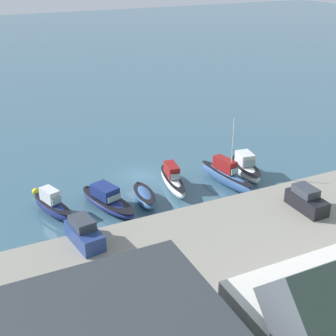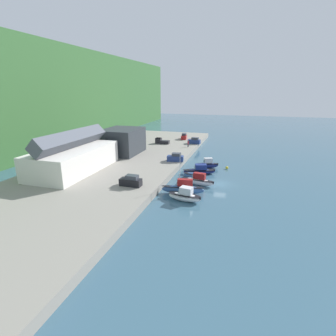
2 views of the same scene
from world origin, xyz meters
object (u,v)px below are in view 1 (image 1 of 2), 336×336
at_px(moored_boat_3, 144,196).
at_px(parked_car_3, 84,233).
at_px(moored_boat_0, 245,168).
at_px(mooring_buoy_0, 36,191).
at_px(moored_boat_2, 172,180).
at_px(moored_boat_1, 226,176).
at_px(moored_boat_4, 107,201).
at_px(parked_car_0, 306,200).
at_px(moored_boat_5, 52,206).

height_order(moored_boat_3, parked_car_3, parked_car_3).
xyz_separation_m(moored_boat_0, mooring_buoy_0, (22.38, -5.68, -0.63)).
bearing_deg(mooring_buoy_0, moored_boat_2, 160.04).
relative_size(moored_boat_1, moored_boat_3, 1.65).
bearing_deg(moored_boat_2, mooring_buoy_0, -10.97).
distance_m(moored_boat_1, moored_boat_3, 9.58).
relative_size(moored_boat_1, moored_boat_4, 1.05).
bearing_deg(parked_car_0, mooring_buoy_0, -37.19).
relative_size(moored_boat_0, parked_car_3, 1.48).
bearing_deg(moored_boat_1, parked_car_3, 10.62).
relative_size(moored_boat_3, mooring_buoy_0, 7.23).
xyz_separation_m(moored_boat_1, parked_car_0, (-2.41, 9.80, 1.27)).
bearing_deg(moored_boat_0, moored_boat_3, 12.95).
distance_m(moored_boat_2, mooring_buoy_0, 14.44).
height_order(moored_boat_5, mooring_buoy_0, moored_boat_5).
relative_size(moored_boat_1, mooring_buoy_0, 11.91).
bearing_deg(moored_boat_4, mooring_buoy_0, -63.61).
height_order(parked_car_3, mooring_buoy_0, parked_car_3).
xyz_separation_m(moored_boat_1, moored_boat_5, (18.48, -1.87, -0.13)).
bearing_deg(parked_car_0, moored_boat_2, -55.12).
relative_size(moored_boat_2, moored_boat_5, 1.21).
height_order(parked_car_0, parked_car_3, same).
bearing_deg(parked_car_3, moored_boat_2, -153.97).
xyz_separation_m(moored_boat_1, moored_boat_2, (5.61, -1.87, -0.14)).
xyz_separation_m(moored_boat_1, moored_boat_4, (13.30, -0.81, -0.28)).
relative_size(moored_boat_5, parked_car_3, 1.37).
bearing_deg(moored_boat_5, moored_boat_0, 158.28).
bearing_deg(moored_boat_4, parked_car_0, 127.86).
bearing_deg(moored_boat_2, moored_boat_0, -175.94).
height_order(moored_boat_2, parked_car_3, parked_car_3).
xyz_separation_m(moored_boat_2, mooring_buoy_0, (13.56, -4.92, -0.63)).
relative_size(moored_boat_0, moored_boat_3, 1.26).
bearing_deg(parked_car_3, moored_boat_4, -129.50).
bearing_deg(parked_car_0, moored_boat_5, -28.83).
bearing_deg(parked_car_3, moored_boat_5, -92.15).
relative_size(moored_boat_2, moored_boat_4, 0.90).
distance_m(moored_boat_0, moored_boat_5, 21.70).
height_order(moored_boat_3, moored_boat_4, moored_boat_4).
relative_size(moored_boat_0, moored_boat_1, 0.77).
height_order(moored_boat_0, parked_car_3, parked_car_3).
xyz_separation_m(moored_boat_3, moored_boat_5, (8.91, -1.65, 0.28)).
distance_m(parked_car_3, mooring_buoy_0, 13.32).
distance_m(moored_boat_4, mooring_buoy_0, 8.39).
relative_size(moored_boat_0, moored_boat_4, 0.80).
xyz_separation_m(moored_boat_0, moored_boat_5, (21.69, -0.77, 0.00)).
relative_size(moored_boat_4, moored_boat_5, 1.34).
bearing_deg(moored_boat_4, parked_car_3, 40.52).
xyz_separation_m(moored_boat_2, parked_car_0, (-8.02, 11.66, 1.40)).
xyz_separation_m(moored_boat_4, moored_boat_5, (5.19, -1.06, 0.15)).
bearing_deg(moored_boat_5, moored_boat_3, 149.82).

